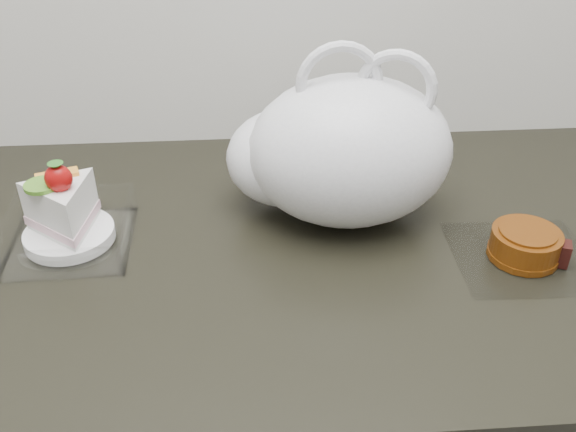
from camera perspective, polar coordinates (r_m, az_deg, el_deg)
The scene contains 3 objects.
cake_tray at distance 0.88m, azimuth -19.08°, elevation -0.48°, with size 0.16×0.16×0.13m.
mooncake_wrap at distance 0.87m, azimuth 20.38°, elevation -2.59°, with size 0.18×0.17×0.04m.
plastic_bag at distance 0.86m, azimuth 4.34°, elevation 5.75°, with size 0.32×0.25×0.25m.
Camera 1 is at (-0.00, 0.99, 1.39)m, focal length 40.00 mm.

